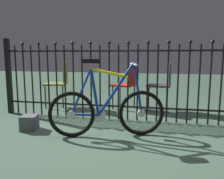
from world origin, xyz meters
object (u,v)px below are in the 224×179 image
at_px(chair_charcoal, 163,82).
at_px(display_crate, 29,123).
at_px(chair_red, 127,82).
at_px(bicycle, 107,110).
at_px(chair_olive, 60,80).

relative_size(chair_charcoal, display_crate, 4.11).
xyz_separation_m(chair_red, chair_charcoal, (0.63, -0.01, 0.02)).
bearing_deg(chair_charcoal, display_crate, -139.38).
bearing_deg(chair_red, chair_charcoal, -0.94).
relative_size(chair_red, chair_charcoal, 0.96).
bearing_deg(bicycle, chair_red, 88.95).
bearing_deg(bicycle, chair_olive, 131.51).
bearing_deg(chair_charcoal, chair_red, 179.06).
relative_size(chair_olive, display_crate, 4.25).
height_order(bicycle, chair_charcoal, bicycle).
bearing_deg(display_crate, bicycle, -0.87).
xyz_separation_m(chair_red, chair_olive, (-1.31, -0.06, 0.02)).
xyz_separation_m(chair_charcoal, chair_olive, (-1.94, -0.05, 0.00)).
height_order(chair_red, chair_charcoal, chair_charcoal).
bearing_deg(chair_olive, chair_red, 2.63).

